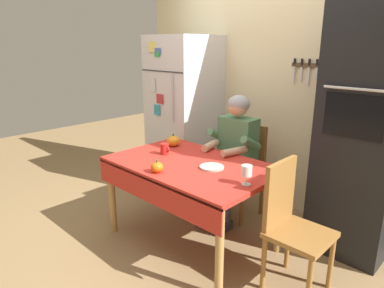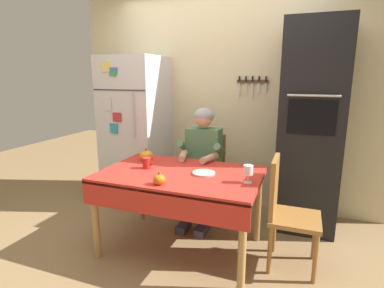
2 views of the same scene
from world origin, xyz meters
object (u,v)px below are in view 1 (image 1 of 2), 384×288
Objects in this scene: refrigerator at (184,114)px; pumpkin_medium at (157,167)px; serving_tray at (212,167)px; dining_table at (189,173)px; chair_behind_person at (244,166)px; chair_right_side at (291,221)px; wine_glass at (247,171)px; pumpkin_large at (173,141)px; seated_person at (233,148)px; coffee_mug at (165,149)px; wall_oven at (365,129)px.

pumpkin_medium is (0.91, -1.21, -0.12)m from refrigerator.
serving_tray is (0.24, 0.37, -0.03)m from pumpkin_medium.
pumpkin_medium is at bearing -123.50° from serving_tray.
dining_table is 0.81m from chair_behind_person.
refrigerator is 1.94× the size of chair_right_side.
serving_tray is (1.16, -0.84, -0.15)m from refrigerator.
wine_glass reaches higher than pumpkin_large.
wine_glass is at bearing -46.68° from seated_person.
chair_right_side is 0.46m from wine_glass.
serving_tray is at bearing -17.30° from pumpkin_large.
coffee_mug is 0.46m from pumpkin_medium.
wine_glass is (0.61, -0.65, 0.10)m from seated_person.
dining_table is 0.36m from coffee_mug.
seated_person is 0.59m from pumpkin_large.
pumpkin_large reaches higher than coffee_mug.
dining_table is 1.12× the size of seated_person.
pumpkin_medium is at bearing -53.11° from pumpkin_large.
refrigerator reaches higher than chair_right_side.
chair_behind_person is (-0.00, 0.79, -0.14)m from dining_table.
coffee_mug is 0.99× the size of pumpkin_medium.
chair_behind_person is 0.29m from seated_person.
chair_behind_person is 1.14m from chair_right_side.
wine_glass is (1.56, -0.93, -0.06)m from refrigerator.
seated_person is at bearing 60.34° from coffee_mug.
seated_person is (-0.00, 0.60, 0.08)m from dining_table.
chair_right_side is 0.73m from serving_tray.
chair_behind_person is at bearing 90.24° from dining_table.
coffee_mug is (-0.33, -0.77, 0.28)m from chair_behind_person.
wall_oven is at bearing 23.68° from pumpkin_large.
seated_person is 1.06m from chair_right_side.
coffee_mug is at bearing -54.48° from refrigerator.
wine_glass is (0.94, -0.06, 0.05)m from coffee_mug.
pumpkin_large is 0.66× the size of serving_tray.
chair_right_side is at bearing 6.04° from dining_table.
wine_glass is at bearing -4.00° from dining_table.
refrigerator is at bearing 127.14° from pumpkin_medium.
serving_tray is (-0.40, 0.09, -0.09)m from wine_glass.
wall_oven reaches higher than dining_table.
pumpkin_medium is (-0.03, -0.93, 0.04)m from seated_person.
wall_oven is 2.26× the size of chair_behind_person.
pumpkin_large reaches higher than serving_tray.
chair_right_side reaches higher than dining_table.
seated_person is at bearing 133.32° from wine_glass.
pumpkin_large is at bearing 126.89° from pumpkin_medium.
wine_glass is at bearing -154.98° from chair_right_side.
pumpkin_medium is (0.44, -0.58, -0.01)m from pumpkin_large.
pumpkin_large is at bearing 162.70° from serving_tray.
serving_tray is at bearing -35.91° from refrigerator.
pumpkin_large reaches higher than pumpkin_medium.
seated_person reaches higher than chair_right_side.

